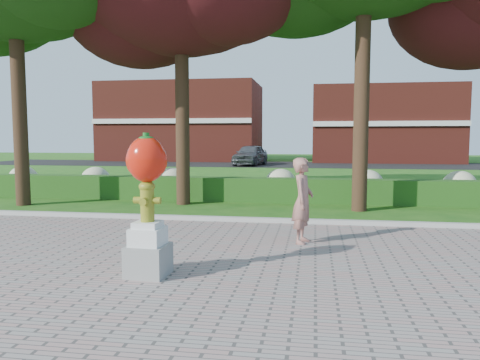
# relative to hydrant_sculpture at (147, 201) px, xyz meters

# --- Properties ---
(ground) EXTENTS (100.00, 100.00, 0.00)m
(ground) POSITION_rel_hydrant_sculpture_xyz_m (0.33, 1.77, -1.21)
(ground) COLOR #1E5515
(ground) RESTS_ON ground
(walkway) EXTENTS (40.00, 14.00, 0.04)m
(walkway) POSITION_rel_hydrant_sculpture_xyz_m (0.33, -2.23, -1.19)
(walkway) COLOR gray
(walkway) RESTS_ON ground
(curb) EXTENTS (40.00, 0.18, 0.15)m
(curb) POSITION_rel_hydrant_sculpture_xyz_m (0.33, 4.77, -1.13)
(curb) COLOR #ADADA5
(curb) RESTS_ON ground
(lawn_hedge) EXTENTS (24.00, 0.70, 0.80)m
(lawn_hedge) POSITION_rel_hydrant_sculpture_xyz_m (0.33, 8.77, -0.81)
(lawn_hedge) COLOR #234B15
(lawn_hedge) RESTS_ON ground
(hydrangea_row) EXTENTS (20.10, 1.10, 0.99)m
(hydrangea_row) POSITION_rel_hydrant_sculpture_xyz_m (0.90, 9.77, -0.66)
(hydrangea_row) COLOR beige
(hydrangea_row) RESTS_ON ground
(street) EXTENTS (50.00, 8.00, 0.02)m
(street) POSITION_rel_hydrant_sculpture_xyz_m (0.33, 29.77, -1.20)
(street) COLOR black
(street) RESTS_ON ground
(building_left) EXTENTS (14.00, 8.00, 7.00)m
(building_left) POSITION_rel_hydrant_sculpture_xyz_m (-9.67, 35.77, 2.29)
(building_left) COLOR maroon
(building_left) RESTS_ON ground
(building_right) EXTENTS (12.00, 8.00, 6.40)m
(building_right) POSITION_rel_hydrant_sculpture_xyz_m (8.33, 35.77, 1.99)
(building_right) COLOR maroon
(building_right) RESTS_ON ground
(hydrant_sculpture) EXTENTS (0.64, 0.63, 2.20)m
(hydrant_sculpture) POSITION_rel_hydrant_sculpture_xyz_m (0.00, 0.00, 0.00)
(hydrant_sculpture) COLOR gray
(hydrant_sculpture) RESTS_ON walkway
(woman) EXTENTS (0.51, 0.69, 1.73)m
(woman) POSITION_rel_hydrant_sculpture_xyz_m (2.29, 2.63, -0.30)
(woman) COLOR #A46A5D
(woman) RESTS_ON walkway
(parked_car) EXTENTS (2.50, 4.86, 1.58)m
(parked_car) POSITION_rel_hydrant_sculpture_xyz_m (-2.30, 28.30, -0.40)
(parked_car) COLOR #44474D
(parked_car) RESTS_ON street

